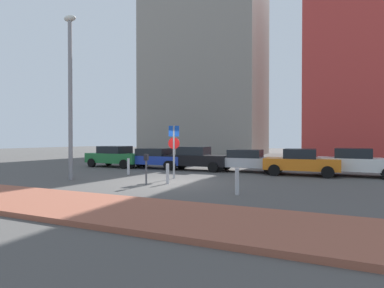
{
  "coord_description": "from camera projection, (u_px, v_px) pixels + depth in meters",
  "views": [
    {
      "loc": [
        6.73,
        -12.59,
        2.01
      ],
      "look_at": [
        0.28,
        2.17,
        1.78
      ],
      "focal_mm": 28.29,
      "sensor_mm": 36.0,
      "label": 1
    }
  ],
  "objects": [
    {
      "name": "traffic_bollard_mid",
      "position": [
        128.0,
        166.0,
        17.46
      ],
      "size": [
        0.15,
        0.15,
        0.93
      ],
      "primitive_type": "cylinder",
      "color": "#B7B7BC",
      "rests_on": "ground"
    },
    {
      "name": "sidewalk_brick",
      "position": [
        76.0,
        205.0,
        8.94
      ],
      "size": [
        40.0,
        3.1,
        0.14
      ],
      "primitive_type": "cube",
      "color": "#93513D",
      "rests_on": "ground"
    },
    {
      "name": "parked_car_silver",
      "position": [
        246.0,
        160.0,
        18.86
      ],
      "size": [
        4.55,
        2.0,
        1.39
      ],
      "color": "#B7BABF",
      "rests_on": "ground"
    },
    {
      "name": "parked_car_white",
      "position": [
        356.0,
        162.0,
        16.54
      ],
      "size": [
        4.21,
        2.27,
        1.54
      ],
      "color": "white",
      "rests_on": "ground"
    },
    {
      "name": "building_under_construction",
      "position": [
        206.0,
        72.0,
        42.06
      ],
      "size": [
        15.33,
        11.58,
        23.02
      ],
      "primitive_type": "cube",
      "color": "gray",
      "rests_on": "ground"
    },
    {
      "name": "parked_car_black",
      "position": [
        196.0,
        158.0,
        19.93
      ],
      "size": [
        4.21,
        1.96,
        1.55
      ],
      "color": "black",
      "rests_on": "ground"
    },
    {
      "name": "parking_sign_post",
      "position": [
        174.0,
        145.0,
        15.62
      ],
      "size": [
        0.59,
        0.16,
        2.76
      ],
      "color": "gray",
      "rests_on": "ground"
    },
    {
      "name": "parked_car_blue",
      "position": [
        155.0,
        158.0,
        21.18
      ],
      "size": [
        4.38,
        2.03,
        1.4
      ],
      "color": "#1E389E",
      "rests_on": "ground"
    },
    {
      "name": "parked_car_orange",
      "position": [
        301.0,
        162.0,
        17.06
      ],
      "size": [
        4.0,
        2.07,
        1.5
      ],
      "color": "orange",
      "rests_on": "ground"
    },
    {
      "name": "ground_plane",
      "position": [
        168.0,
        182.0,
        14.26
      ],
      "size": [
        120.0,
        120.0,
        0.0
      ],
      "primitive_type": "plane",
      "color": "#4C4947"
    },
    {
      "name": "parked_car_green",
      "position": [
        116.0,
        156.0,
        22.33
      ],
      "size": [
        4.44,
        2.2,
        1.54
      ],
      "color": "#237238",
      "rests_on": "ground"
    },
    {
      "name": "traffic_bollard_far",
      "position": [
        168.0,
        174.0,
        13.8
      ],
      "size": [
        0.15,
        0.15,
        0.91
      ],
      "primitive_type": "cylinder",
      "color": "#B7B7BC",
      "rests_on": "ground"
    },
    {
      "name": "parking_meter",
      "position": [
        146.0,
        165.0,
        13.3
      ],
      "size": [
        0.18,
        0.14,
        1.38
      ],
      "color": "#4C4C51",
      "rests_on": "ground"
    },
    {
      "name": "building_colorful_midrise",
      "position": [
        374.0,
        51.0,
        33.53
      ],
      "size": [
        14.31,
        12.32,
        23.63
      ],
      "primitive_type": "cube",
      "color": "#BF3833",
      "rests_on": "ground"
    },
    {
      "name": "traffic_bollard_near",
      "position": [
        237.0,
        182.0,
        11.0
      ],
      "size": [
        0.15,
        0.15,
        0.97
      ],
      "primitive_type": "cylinder",
      "color": "#B7B7BC",
      "rests_on": "ground"
    },
    {
      "name": "street_lamp",
      "position": [
        70.0,
        85.0,
        15.13
      ],
      "size": [
        0.7,
        0.36,
        8.23
      ],
      "color": "gray",
      "rests_on": "ground"
    }
  ]
}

